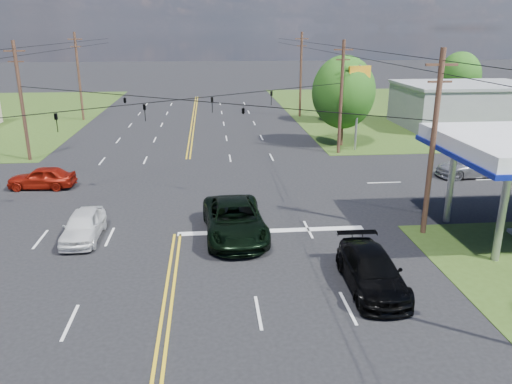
{
  "coord_description": "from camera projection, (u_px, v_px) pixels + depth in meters",
  "views": [
    {
      "loc": [
        1.84,
        -20.58,
        10.34
      ],
      "look_at": [
        4.36,
        6.0,
        1.58
      ],
      "focal_mm": 35.0,
      "sensor_mm": 36.0,
      "label": 1
    }
  ],
  "objects": [
    {
      "name": "pole_right_far",
      "position": [
        301.0,
        74.0,
        59.91
      ],
      "size": [
        1.6,
        0.28,
        10.0
      ],
      "color": "#3F251A",
      "rests_on": "ground"
    },
    {
      "name": "suv_black",
      "position": [
        372.0,
        271.0,
        20.7
      ],
      "size": [
        2.32,
        5.41,
        1.55
      ],
      "primitive_type": "imported",
      "rotation": [
        0.0,
        0.0,
        -0.03
      ],
      "color": "black",
      "rests_on": "ground"
    },
    {
      "name": "pole_se",
      "position": [
        433.0,
        142.0,
        25.0
      ],
      "size": [
        1.6,
        0.28,
        9.5
      ],
      "color": "#3F251A",
      "rests_on": "ground"
    },
    {
      "name": "tree_far_r",
      "position": [
        459.0,
        76.0,
        63.88
      ],
      "size": [
        5.32,
        5.32,
        7.63
      ],
      "color": "#3F251A",
      "rests_on": "ground"
    },
    {
      "name": "tree_right_b",
      "position": [
        337.0,
        85.0,
        56.74
      ],
      "size": [
        4.94,
        4.94,
        7.09
      ],
      "color": "#3F251A",
      "rests_on": "ground"
    },
    {
      "name": "power_lines",
      "position": [
        176.0,
        60.0,
        29.3
      ],
      "size": [
        26.04,
        100.0,
        0.64
      ],
      "color": "black",
      "rests_on": "ground"
    },
    {
      "name": "tree_right_a",
      "position": [
        343.0,
        92.0,
        44.96
      ],
      "size": [
        5.7,
        5.7,
        8.18
      ],
      "color": "#3F251A",
      "rests_on": "ground"
    },
    {
      "name": "grass_ne",
      "position": [
        455.0,
        109.0,
        67.28
      ],
      "size": [
        46.0,
        48.0,
        0.03
      ],
      "primitive_type": "cube",
      "color": "#2F4716",
      "rests_on": "ground"
    },
    {
      "name": "sedan_far",
      "position": [
        473.0,
        166.0,
        36.46
      ],
      "size": [
        5.54,
        2.56,
        1.57
      ],
      "primitive_type": "imported",
      "rotation": [
        0.0,
        0.0,
        -1.5
      ],
      "color": "#A5A6AA",
      "rests_on": "ground"
    },
    {
      "name": "retail_ne",
      "position": [
        466.0,
        106.0,
        54.8
      ],
      "size": [
        14.0,
        10.0,
        4.4
      ],
      "primitive_type": "cube",
      "color": "gray",
      "rests_on": "ground"
    },
    {
      "name": "pickup_white",
      "position": [
        83.0,
        226.0,
        25.53
      ],
      "size": [
        1.75,
        4.33,
        1.47
      ],
      "primitive_type": "imported",
      "rotation": [
        0.0,
        0.0,
        -0.0
      ],
      "color": "white",
      "rests_on": "ground"
    },
    {
      "name": "pole_ne",
      "position": [
        341.0,
        96.0,
        42.02
      ],
      "size": [
        1.6,
        0.28,
        9.5
      ],
      "color": "#3F251A",
      "rests_on": "ground"
    },
    {
      "name": "sedan_red",
      "position": [
        42.0,
        178.0,
        33.73
      ],
      "size": [
        4.49,
        2.05,
        1.49
      ],
      "primitive_type": "imported",
      "rotation": [
        0.0,
        0.0,
        -1.64
      ],
      "color": "maroon",
      "rests_on": "ground"
    },
    {
      "name": "span_wire_signals",
      "position": [
        180.0,
        100.0,
        32.0
      ],
      "size": [
        26.0,
        18.0,
        1.13
      ],
      "color": "black",
      "rests_on": "ground"
    },
    {
      "name": "ground",
      "position": [
        184.0,
        189.0,
        33.88
      ],
      "size": [
        280.0,
        280.0,
        0.0
      ],
      "primitive_type": "plane",
      "color": "black",
      "rests_on": "ground"
    },
    {
      "name": "stop_bar",
      "position": [
        271.0,
        231.0,
        26.76
      ],
      "size": [
        10.0,
        0.5,
        0.02
      ],
      "primitive_type": "cube",
      "color": "silver",
      "rests_on": "ground"
    },
    {
      "name": "pole_nw",
      "position": [
        22.0,
        100.0,
        39.69
      ],
      "size": [
        1.6,
        0.28,
        9.5
      ],
      "color": "#3F251A",
      "rests_on": "ground"
    },
    {
      "name": "polesign_ne",
      "position": [
        359.0,
        85.0,
        42.88
      ],
      "size": [
        2.04,
        0.73,
        7.42
      ],
      "color": "#A5A5AA",
      "rests_on": "ground"
    },
    {
      "name": "pole_left_far",
      "position": [
        79.0,
        76.0,
        57.58
      ],
      "size": [
        1.6,
        0.28,
        10.0
      ],
      "color": "#3F251A",
      "rests_on": "ground"
    },
    {
      "name": "pickup_dkgreen",
      "position": [
        234.0,
        220.0,
        25.82
      ],
      "size": [
        3.37,
        6.7,
        1.82
      ],
      "primitive_type": "imported",
      "rotation": [
        0.0,
        0.0,
        0.05
      ],
      "color": "black",
      "rests_on": "ground"
    }
  ]
}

